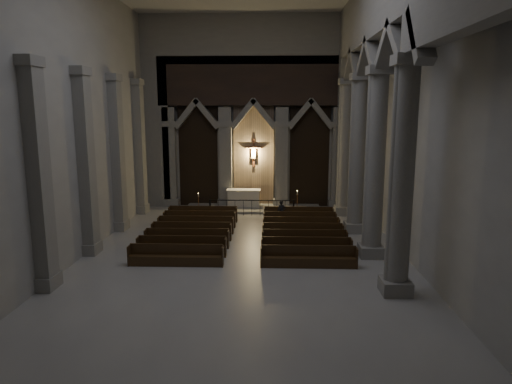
% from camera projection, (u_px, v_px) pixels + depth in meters
% --- Properties ---
extents(room, '(24.00, 24.10, 12.00)m').
position_uv_depth(room, '(241.00, 74.00, 17.13)').
color(room, '#A29F99').
rests_on(room, ground).
extents(sanctuary_wall, '(14.00, 0.77, 12.00)m').
position_uv_depth(sanctuary_wall, '(253.00, 104.00, 28.64)').
color(sanctuary_wall, gray).
rests_on(sanctuary_wall, ground).
extents(right_arcade, '(1.00, 24.00, 12.00)m').
position_uv_depth(right_arcade, '(380.00, 70.00, 18.20)').
color(right_arcade, gray).
rests_on(right_arcade, ground).
extents(left_pilasters, '(0.60, 13.00, 8.03)m').
position_uv_depth(left_pilasters, '(104.00, 160.00, 21.47)').
color(left_pilasters, gray).
rests_on(left_pilasters, ground).
extents(sanctuary_step, '(8.50, 2.60, 0.15)m').
position_uv_depth(sanctuary_step, '(253.00, 208.00, 28.91)').
color(sanctuary_step, gray).
rests_on(sanctuary_step, ground).
extents(altar, '(2.16, 0.86, 1.09)m').
position_uv_depth(altar, '(244.00, 198.00, 29.10)').
color(altar, beige).
rests_on(altar, sanctuary_step).
extents(altar_rail, '(5.07, 0.09, 1.00)m').
position_uv_depth(altar_rail, '(252.00, 205.00, 27.10)').
color(altar_rail, black).
rests_on(altar_rail, ground).
extents(candle_stand_left, '(0.22, 0.22, 1.29)m').
position_uv_depth(candle_stand_left, '(199.00, 208.00, 27.69)').
color(candle_stand_left, '#935B2D').
rests_on(candle_stand_left, ground).
extents(candle_stand_right, '(0.25, 0.25, 1.51)m').
position_uv_depth(candle_stand_right, '(297.00, 208.00, 27.43)').
color(candle_stand_right, '#935B2D').
rests_on(candle_stand_right, ground).
extents(pews, '(9.29, 7.80, 0.87)m').
position_uv_depth(pews, '(247.00, 235.00, 22.14)').
color(pews, black).
rests_on(pews, ground).
extents(worshipper, '(0.48, 0.33, 1.28)m').
position_uv_depth(worshipper, '(281.00, 212.00, 25.43)').
color(worshipper, black).
rests_on(worshipper, ground).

